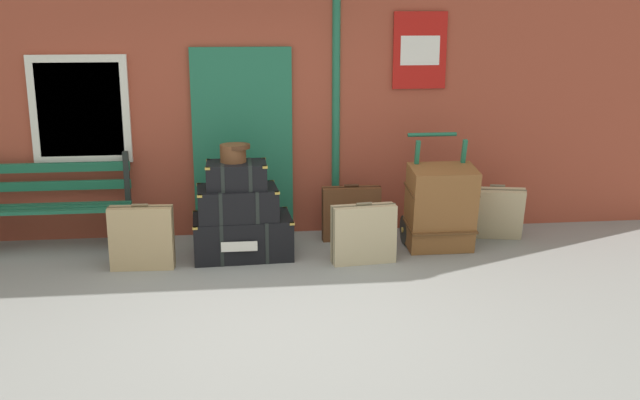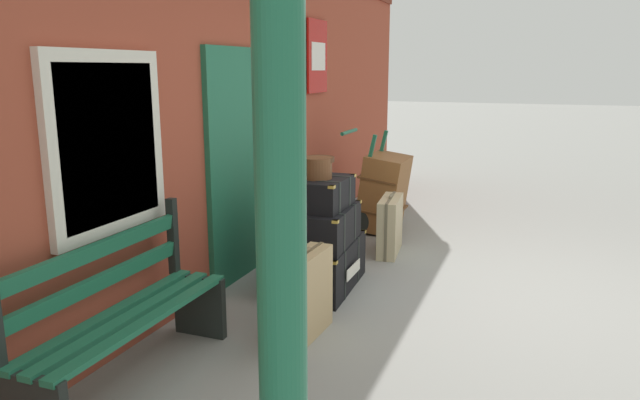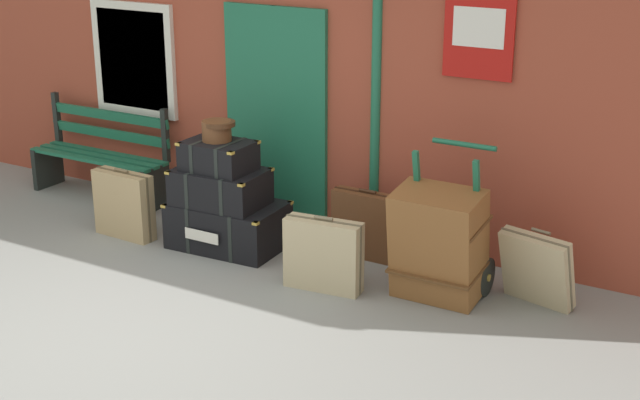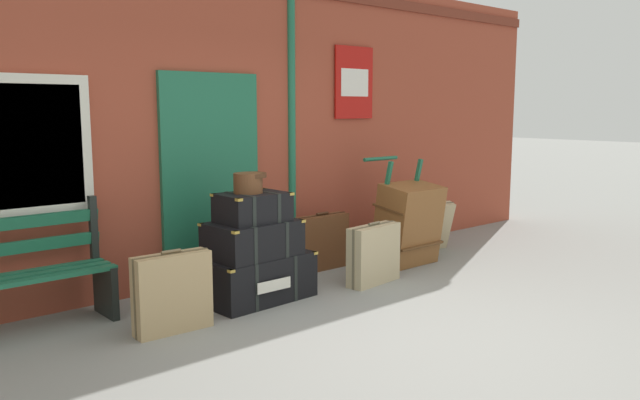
% 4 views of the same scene
% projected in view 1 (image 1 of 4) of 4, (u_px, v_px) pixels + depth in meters
% --- Properties ---
extents(ground_plane, '(60.00, 60.00, 0.00)m').
position_uv_depth(ground_plane, '(280.00, 318.00, 6.15)').
color(ground_plane, gray).
extents(brick_facade, '(10.40, 0.35, 3.20)m').
position_uv_depth(brick_facade, '(262.00, 92.00, 8.25)').
color(brick_facade, '#9E422D').
rests_on(brick_facade, ground).
extents(platform_bench, '(1.60, 0.43, 1.01)m').
position_uv_depth(platform_bench, '(54.00, 207.00, 7.87)').
color(platform_bench, '#1E6647').
rests_on(platform_bench, ground).
extents(steamer_trunk_base, '(1.04, 0.70, 0.43)m').
position_uv_depth(steamer_trunk_base, '(243.00, 236.00, 7.66)').
color(steamer_trunk_base, black).
rests_on(steamer_trunk_base, ground).
extents(steamer_trunk_middle, '(0.84, 0.60, 0.33)m').
position_uv_depth(steamer_trunk_middle, '(238.00, 203.00, 7.52)').
color(steamer_trunk_middle, black).
rests_on(steamer_trunk_middle, steamer_trunk_base).
extents(steamer_trunk_top, '(0.61, 0.45, 0.27)m').
position_uv_depth(steamer_trunk_top, '(237.00, 175.00, 7.45)').
color(steamer_trunk_top, black).
rests_on(steamer_trunk_top, steamer_trunk_middle).
extents(round_hatbox, '(0.30, 0.28, 0.18)m').
position_uv_depth(round_hatbox, '(234.00, 152.00, 7.41)').
color(round_hatbox, brown).
rests_on(round_hatbox, steamer_trunk_top).
extents(porters_trolley, '(0.71, 0.62, 1.19)m').
position_uv_depth(porters_trolley, '(435.00, 221.00, 8.00)').
color(porters_trolley, black).
rests_on(porters_trolley, ground).
extents(large_brown_trunk, '(0.70, 0.55, 0.93)m').
position_uv_depth(large_brown_trunk, '(441.00, 208.00, 7.78)').
color(large_brown_trunk, brown).
rests_on(large_brown_trunk, ground).
extents(suitcase_oxblood, '(0.65, 0.17, 0.64)m').
position_uv_depth(suitcase_oxblood, '(351.00, 214.00, 8.17)').
color(suitcase_oxblood, brown).
rests_on(suitcase_oxblood, ground).
extents(suitcase_charcoal, '(0.62, 0.41, 0.63)m').
position_uv_depth(suitcase_charcoal, '(497.00, 213.00, 8.16)').
color(suitcase_charcoal, tan).
rests_on(suitcase_charcoal, ground).
extents(suitcase_olive, '(0.66, 0.26, 0.63)m').
position_uv_depth(suitcase_olive, '(364.00, 234.00, 7.43)').
color(suitcase_olive, tan).
rests_on(suitcase_olive, ground).
extents(suitcase_tan, '(0.63, 0.21, 0.67)m').
position_uv_depth(suitcase_tan, '(142.00, 238.00, 7.25)').
color(suitcase_tan, tan).
rests_on(suitcase_tan, ground).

